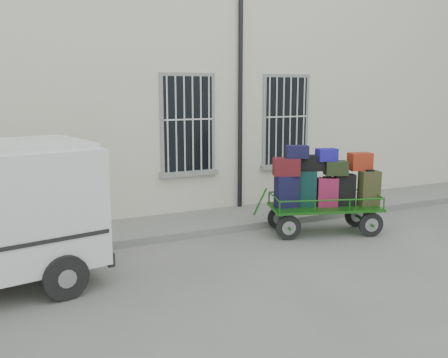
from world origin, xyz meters
TOP-DOWN VIEW (x-y plane):
  - ground at (0.00, 0.00)m, footprint 80.00×80.00m
  - building at (0.00, 5.50)m, footprint 24.00×5.15m
  - sidewalk at (0.00, 2.20)m, footprint 24.00×1.70m
  - luggage_cart at (1.68, 0.52)m, footprint 2.74×1.71m

SIDE VIEW (x-z plane):
  - ground at x=0.00m, z-range 0.00..0.00m
  - sidewalk at x=0.00m, z-range 0.00..0.15m
  - luggage_cart at x=1.68m, z-range 0.04..1.94m
  - building at x=0.00m, z-range 0.00..6.00m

